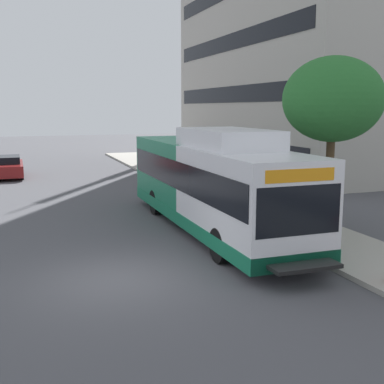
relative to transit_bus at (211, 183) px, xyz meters
The scene contains 6 objects.
ground_plane 6.00m from the transit_bus, 135.43° to the left, with size 120.00×120.00×0.00m, color #4C4C51.
sidewalk_curb 3.90m from the transit_bus, 35.04° to the left, with size 3.00×56.00×0.14m, color #A8A399.
transit_bus is the anchor object (origin of this frame).
street_tree_near_stop 4.93m from the transit_bus, 28.58° to the right, with size 3.30×3.30×5.86m.
parked_car_far_lane 18.35m from the transit_bus, 112.34° to the left, with size 1.80×4.50×1.33m.
lattice_comm_tower 36.46m from the transit_bus, 71.28° to the left, with size 1.10×1.10×32.95m.
Camera 1 is at (-2.28, -11.86, 4.32)m, focal length 45.95 mm.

